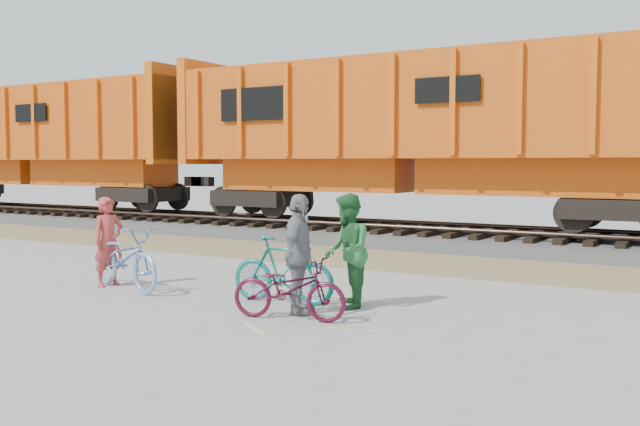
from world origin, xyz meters
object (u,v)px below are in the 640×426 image
(bicycle_maroon, at_px, (289,289))
(person_man, at_px, (347,251))
(bicycle_blue, at_px, (125,258))
(hopper_car_center, at_px, (418,129))
(hopper_car_left, at_px, (43,139))
(person_woman, at_px, (299,254))
(person_solo, at_px, (108,242))
(bicycle_teal, at_px, (283,270))

(bicycle_maroon, bearing_deg, person_man, -26.12)
(bicycle_blue, bearing_deg, hopper_car_center, 6.43)
(hopper_car_left, height_order, person_woman, hopper_car_left)
(bicycle_blue, relative_size, bicycle_maroon, 1.26)
(hopper_car_left, relative_size, bicycle_blue, 6.86)
(person_solo, height_order, person_woman, person_woman)
(person_solo, xyz_separation_m, person_man, (4.44, 0.48, 0.07))
(bicycle_maroon, bearing_deg, person_solo, 69.15)
(person_solo, relative_size, person_man, 0.91)
(hopper_car_left, bearing_deg, bicycle_blue, -33.52)
(person_woman, bearing_deg, person_man, -44.10)
(bicycle_blue, xyz_separation_m, person_woman, (3.56, -0.14, 0.31))
(person_man, bearing_deg, person_solo, -117.51)
(hopper_car_center, bearing_deg, person_woman, -76.86)
(bicycle_blue, bearing_deg, person_solo, 94.11)
(hopper_car_left, relative_size, person_solo, 9.10)
(bicycle_teal, bearing_deg, person_woman, -137.54)
(bicycle_teal, relative_size, person_woman, 0.99)
(bicycle_blue, distance_m, bicycle_teal, 2.96)
(person_solo, bearing_deg, bicycle_teal, -73.70)
(bicycle_maroon, bearing_deg, person_woman, 1.93)
(bicycle_maroon, xyz_separation_m, person_solo, (-4.16, 0.64, 0.35))
(hopper_car_left, relative_size, person_woman, 8.27)
(person_man, bearing_deg, bicycle_maroon, -47.75)
(person_solo, distance_m, person_woman, 4.06)
(hopper_car_left, xyz_separation_m, person_woman, (17.13, -9.13, -2.16))
(bicycle_blue, bearing_deg, bicycle_maroon, -82.97)
(hopper_car_left, distance_m, hopper_car_center, 15.00)
(hopper_car_center, relative_size, person_man, 8.33)
(bicycle_maroon, distance_m, person_woman, 0.59)
(bicycle_maroon, bearing_deg, hopper_car_center, 1.07)
(bicycle_teal, distance_m, person_solo, 3.46)
(bicycle_blue, height_order, person_solo, person_solo)
(hopper_car_center, distance_m, person_solo, 9.37)
(person_woman, bearing_deg, bicycle_teal, 33.49)
(bicycle_teal, height_order, person_woman, person_woman)
(hopper_car_center, xyz_separation_m, person_man, (2.51, -8.41, -2.17))
(bicycle_blue, xyz_separation_m, person_solo, (-0.50, 0.10, 0.23))
(person_solo, bearing_deg, person_woman, -81.79)
(hopper_car_center, relative_size, bicycle_maroon, 8.67)
(person_solo, bearing_deg, bicycle_maroon, -87.16)
(hopper_car_left, distance_m, bicycle_maroon, 19.86)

